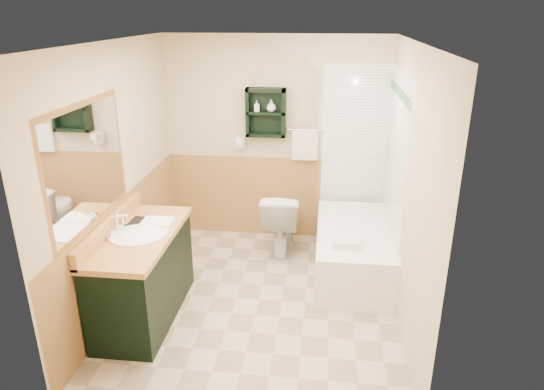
{
  "coord_description": "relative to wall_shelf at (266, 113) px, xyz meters",
  "views": [
    {
      "loc": [
        0.58,
        -4.0,
        2.65
      ],
      "look_at": [
        0.11,
        0.2,
        1.02
      ],
      "focal_mm": 32.0,
      "sensor_mm": 36.0,
      "label": 1
    }
  ],
  "objects": [
    {
      "name": "floor",
      "position": [
        0.1,
        -1.41,
        -1.55
      ],
      "size": [
        3.0,
        3.0,
        0.0
      ],
      "primitive_type": "plane",
      "color": "beige",
      "rests_on": "ground"
    },
    {
      "name": "back_wall",
      "position": [
        0.1,
        0.11,
        -0.35
      ],
      "size": [
        2.6,
        0.04,
        2.4
      ],
      "primitive_type": "cube",
      "color": "#F0E6BB",
      "rests_on": "ground"
    },
    {
      "name": "left_wall",
      "position": [
        -1.22,
        -1.41,
        -0.35
      ],
      "size": [
        0.04,
        3.0,
        2.4
      ],
      "primitive_type": "cube",
      "color": "#F0E6BB",
      "rests_on": "ground"
    },
    {
      "name": "right_wall",
      "position": [
        1.42,
        -1.41,
        -0.35
      ],
      "size": [
        0.04,
        3.0,
        2.4
      ],
      "primitive_type": "cube",
      "color": "#F0E6BB",
      "rests_on": "ground"
    },
    {
      "name": "ceiling",
      "position": [
        0.1,
        -1.41,
        0.87
      ],
      "size": [
        2.6,
        3.0,
        0.04
      ],
      "primitive_type": "cube",
      "color": "white",
      "rests_on": "back_wall"
    },
    {
      "name": "wainscot_left",
      "position": [
        -1.19,
        -1.41,
        -1.05
      ],
      "size": [
        2.98,
        2.98,
        1.0
      ],
      "primitive_type": null,
      "color": "tan",
      "rests_on": "left_wall"
    },
    {
      "name": "wainscot_back",
      "position": [
        0.1,
        0.08,
        -1.05
      ],
      "size": [
        2.58,
        2.58,
        1.0
      ],
      "primitive_type": null,
      "color": "tan",
      "rests_on": "back_wall"
    },
    {
      "name": "mirror_frame",
      "position": [
        -1.17,
        -1.96,
        -0.05
      ],
      "size": [
        1.3,
        1.3,
        1.0
      ],
      "primitive_type": null,
      "color": "#965631",
      "rests_on": "left_wall"
    },
    {
      "name": "mirror_glass",
      "position": [
        -1.17,
        -1.96,
        -0.05
      ],
      "size": [
        1.2,
        1.2,
        0.9
      ],
      "primitive_type": null,
      "color": "white",
      "rests_on": "left_wall"
    },
    {
      "name": "tile_right",
      "position": [
        1.38,
        -0.66,
        -0.5
      ],
      "size": [
        1.5,
        1.5,
        2.1
      ],
      "primitive_type": null,
      "color": "white",
      "rests_on": "right_wall"
    },
    {
      "name": "tile_back",
      "position": [
        1.13,
        0.07,
        -0.5
      ],
      "size": [
        0.95,
        0.95,
        2.1
      ],
      "primitive_type": null,
      "color": "white",
      "rests_on": "back_wall"
    },
    {
      "name": "tile_accent",
      "position": [
        1.37,
        -0.66,
        0.35
      ],
      "size": [
        1.5,
        1.5,
        0.1
      ],
      "primitive_type": null,
      "color": "#14492F",
      "rests_on": "right_wall"
    },
    {
      "name": "wall_shelf",
      "position": [
        0.0,
        0.0,
        0.0
      ],
      "size": [
        0.45,
        0.15,
        0.55
      ],
      "primitive_type": "cube",
      "color": "black",
      "rests_on": "back_wall"
    },
    {
      "name": "hair_dryer",
      "position": [
        -0.3,
        0.02,
        -0.35
      ],
      "size": [
        0.1,
        0.24,
        0.18
      ],
      "primitive_type": null,
      "color": "silver",
      "rests_on": "back_wall"
    },
    {
      "name": "towel_bar",
      "position": [
        0.45,
        0.04,
        -0.2
      ],
      "size": [
        0.4,
        0.06,
        0.4
      ],
      "primitive_type": null,
      "color": "white",
      "rests_on": "back_wall"
    },
    {
      "name": "curtain_rod",
      "position": [
        0.63,
        -0.66,
        0.45
      ],
      "size": [
        0.03,
        1.6,
        0.03
      ],
      "primitive_type": "cylinder",
      "rotation": [
        1.57,
        0.0,
        0.0
      ],
      "color": "silver",
      "rests_on": "back_wall"
    },
    {
      "name": "shower_curtain",
      "position": [
        0.63,
        -0.48,
        -0.4
      ],
      "size": [
        1.05,
        1.05,
        1.7
      ],
      "primitive_type": null,
      "color": "beige",
      "rests_on": "curtain_rod"
    },
    {
      "name": "vanity",
      "position": [
        -0.89,
        -1.77,
        -1.14
      ],
      "size": [
        0.59,
        1.3,
        0.83
      ],
      "primitive_type": "cube",
      "color": "black",
      "rests_on": "ground"
    },
    {
      "name": "bathtub",
      "position": [
        1.03,
        -0.77,
        -1.29
      ],
      "size": [
        0.77,
        1.5,
        0.52
      ],
      "primitive_type": "cube",
      "color": "white",
      "rests_on": "ground"
    },
    {
      "name": "toilet",
      "position": [
        0.22,
        -0.37,
        -1.18
      ],
      "size": [
        0.43,
        0.76,
        0.74
      ],
      "primitive_type": "imported",
      "rotation": [
        0.0,
        0.0,
        3.13
      ],
      "color": "white",
      "rests_on": "ground"
    },
    {
      "name": "counter_towel",
      "position": [
        -0.8,
        -1.56,
        -0.7
      ],
      "size": [
        0.27,
        0.21,
        0.04
      ],
      "primitive_type": "cube",
      "color": "white",
      "rests_on": "vanity"
    },
    {
      "name": "vanity_book",
      "position": [
        -1.06,
        -1.55,
        -0.61
      ],
      "size": [
        0.18,
        0.04,
        0.24
      ],
      "primitive_type": "imported",
      "rotation": [
        0.0,
        0.0,
        -0.07
      ],
      "color": "black",
      "rests_on": "vanity"
    },
    {
      "name": "tub_towel",
      "position": [
        0.92,
        -1.16,
        -1.0
      ],
      "size": [
        0.26,
        0.22,
        0.07
      ],
      "primitive_type": "cube",
      "color": "white",
      "rests_on": "bathtub"
    },
    {
      "name": "soap_bottle_a",
      "position": [
        -0.1,
        -0.01,
        0.04
      ],
      "size": [
        0.07,
        0.13,
        0.06
      ],
      "primitive_type": "imported",
      "rotation": [
        0.0,
        0.0,
        0.1
      ],
      "color": "white",
      "rests_on": "wall_shelf"
    },
    {
      "name": "soap_bottle_b",
      "position": [
        0.06,
        -0.01,
        0.07
      ],
      "size": [
        0.13,
        0.15,
        0.1
      ],
      "primitive_type": "imported",
      "rotation": [
        0.0,
        0.0,
        -0.24
      ],
      "color": "white",
      "rests_on": "wall_shelf"
    }
  ]
}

